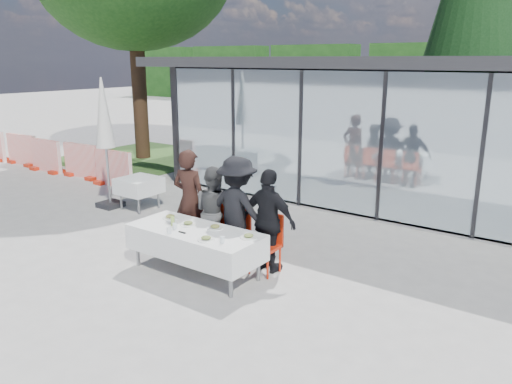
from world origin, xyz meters
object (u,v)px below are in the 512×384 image
diner_chair_d (268,240)px  plate_b (188,224)px  diner_a (190,200)px  diner_chair_c (237,232)px  folded_eyeglasses (182,232)px  juice_bottle (173,221)px  spare_table_left (139,186)px  diner_d (269,221)px  plate_a (170,217)px  plate_d (249,236)px  market_umbrella (104,122)px  plate_extra (206,239)px  plate_c (215,227)px  diner_chair_a (190,221)px  diner_b (215,212)px  diner_chair_b (214,227)px  construction_barriers (20,152)px  dining_table (195,242)px  diner_c (237,210)px

diner_chair_d → plate_b: 1.34m
diner_a → diner_chair_c: bearing=170.9°
diner_chair_d → folded_eyeglasses: diner_chair_d is taller
juice_bottle → spare_table_left: 3.68m
diner_d → plate_a: size_ratio=6.46×
plate_d → market_umbrella: size_ratio=0.09×
plate_b → plate_extra: (0.71, -0.36, 0.00)m
diner_chair_c → plate_c: size_ratio=3.68×
diner_a → juice_bottle: diner_a is taller
diner_chair_a → diner_d: bearing=0.9°
diner_d → market_umbrella: market_umbrella is taller
diner_chair_a → diner_b: (0.58, 0.03, 0.27)m
diner_chair_d → plate_c: (-0.67, -0.53, 0.24)m
diner_chair_c → plate_d: 0.91m
plate_b → plate_d: 1.17m
diner_chair_a → spare_table_left: 2.93m
plate_b → folded_eyeglasses: 0.38m
diner_chair_a → diner_b: diner_b is taller
diner_chair_b → plate_a: (-0.49, -0.57, 0.24)m
plate_c → diner_chair_a: bearing=153.6°
construction_barriers → diner_a: bearing=-13.1°
diner_chair_a → diner_b: bearing=2.5°
construction_barriers → juice_bottle: bearing=-17.1°
diner_a → plate_c: 1.21m
plate_c → diner_chair_c: bearing=87.0°
market_umbrella → plate_d: bearing=-15.6°
diner_b → plate_c: size_ratio=6.10×
diner_chair_b → juice_bottle: 0.88m
dining_table → juice_bottle: juice_bottle is taller
diner_chair_a → diner_chair_d: (1.73, 0.00, 0.00)m
diner_b → diner_chair_b: diner_b is taller
diner_chair_a → folded_eyeglasses: size_ratio=6.96×
market_umbrella → construction_barriers: market_umbrella is taller
diner_chair_c → diner_chair_d: (0.64, 0.00, 0.00)m
diner_chair_a → diner_d: diner_d is taller
diner_c → plate_a: diner_c is taller
diner_b → diner_chair_d: size_ratio=1.66×
diner_a → plate_a: 0.62m
plate_b → diner_chair_a: bearing=132.1°
diner_chair_b → plate_c: size_ratio=3.68×
diner_chair_b → spare_table_left: bearing=160.1°
diner_b → diner_chair_c: size_ratio=1.66×
diner_a → construction_barriers: bearing=-20.9°
plate_b → plate_c: same height
spare_table_left → plate_d: bearing=-21.4°
plate_a → spare_table_left: bearing=147.8°
diner_b → folded_eyeglasses: size_ratio=11.57×
dining_table → construction_barriers: 10.95m
plate_c → plate_d: same height
diner_c → diner_chair_c: diner_c is taller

